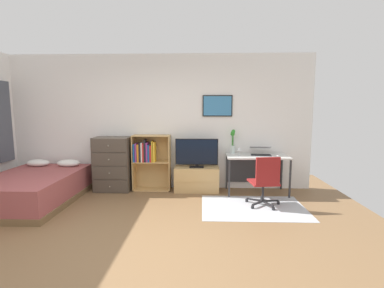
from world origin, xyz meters
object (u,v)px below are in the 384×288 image
(tv_stand, at_px, (197,179))
(desk, at_px, (256,162))
(bookshelf, at_px, (149,158))
(television, at_px, (197,153))
(computer_mouse, at_px, (277,156))
(laptop, at_px, (261,151))
(bed, at_px, (33,188))
(dresser, at_px, (113,164))
(bamboo_vase, at_px, (233,140))
(wine_glass, at_px, (239,149))
(office_chair, at_px, (265,180))

(tv_stand, height_order, desk, desk)
(bookshelf, bearing_deg, television, -4.24)
(television, height_order, computer_mouse, television)
(television, distance_m, laptop, 1.23)
(bed, distance_m, dresser, 1.43)
(television, height_order, bamboo_vase, bamboo_vase)
(dresser, distance_m, desk, 2.83)
(television, relative_size, wine_glass, 4.62)
(bed, xyz_separation_m, computer_mouse, (4.35, 0.59, 0.50))
(dresser, xyz_separation_m, office_chair, (2.82, -0.85, -0.08))
(bed, bearing_deg, tv_stand, 15.47)
(desk, bearing_deg, computer_mouse, -25.68)
(television, distance_m, bamboo_vase, 0.76)
(bed, distance_m, office_chair, 4.00)
(tv_stand, bearing_deg, desk, -1.28)
(wine_glass, bearing_deg, dresser, 176.66)
(dresser, height_order, office_chair, dresser)
(office_chair, distance_m, computer_mouse, 0.81)
(bookshelf, relative_size, computer_mouse, 10.64)
(bed, xyz_separation_m, laptop, (4.07, 0.74, 0.55))
(office_chair, height_order, wine_glass, wine_glass)
(bookshelf, bearing_deg, bed, -156.10)
(bookshelf, bearing_deg, tv_stand, -2.91)
(bed, relative_size, desk, 1.69)
(television, xyz_separation_m, wine_glass, (0.80, -0.14, 0.11))
(laptop, height_order, bamboo_vase, bamboo_vase)
(bamboo_vase, bearing_deg, wine_glass, -70.82)
(bed, relative_size, bamboo_vase, 4.10)
(bookshelf, distance_m, office_chair, 2.31)
(bed, height_order, wine_glass, wine_glass)
(bed, bearing_deg, computer_mouse, 7.72)
(bed, bearing_deg, office_chair, -1.08)
(dresser, distance_m, tv_stand, 1.69)
(computer_mouse, bearing_deg, wine_glass, 176.94)
(bookshelf, relative_size, wine_glass, 6.15)
(tv_stand, distance_m, laptop, 1.36)
(office_chair, bearing_deg, desk, 81.91)
(laptop, height_order, wine_glass, wine_glass)
(office_chair, xyz_separation_m, laptop, (0.08, 0.82, 0.35))
(bookshelf, xyz_separation_m, laptop, (2.19, -0.09, 0.15))
(television, bearing_deg, bamboo_vase, 10.18)
(bookshelf, distance_m, wine_glass, 1.79)
(wine_glass, bearing_deg, bed, -170.28)
(bed, height_order, laptop, laptop)
(desk, bearing_deg, television, 179.83)
(desk, distance_m, office_chair, 0.85)
(tv_stand, bearing_deg, television, -90.00)
(bed, xyz_separation_m, television, (2.84, 0.76, 0.51))
(tv_stand, bearing_deg, laptop, -2.02)
(bed, height_order, television, television)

